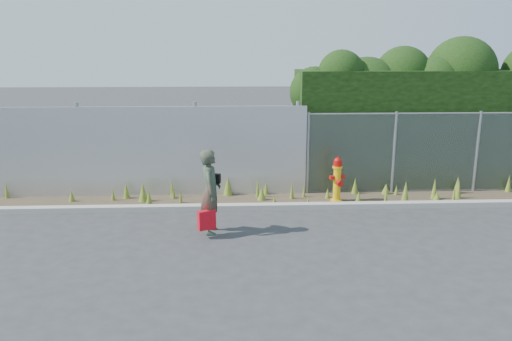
% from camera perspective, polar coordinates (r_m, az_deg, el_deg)
% --- Properties ---
extents(ground, '(80.00, 80.00, 0.00)m').
position_cam_1_polar(ground, '(9.64, 2.18, -7.75)').
color(ground, '#323234').
rests_on(ground, ground).
extents(curb, '(16.00, 0.22, 0.12)m').
position_cam_1_polar(curb, '(11.31, 1.43, -4.13)').
color(curb, '#A69E96').
rests_on(curb, ground).
extents(weed_strip, '(16.00, 1.33, 0.55)m').
position_cam_1_polar(weed_strip, '(11.94, 1.43, -2.82)').
color(weed_strip, '#443627').
rests_on(weed_strip, ground).
extents(corrugated_fence, '(8.50, 0.21, 2.30)m').
position_cam_1_polar(corrugated_fence, '(12.44, -14.04, 2.07)').
color(corrugated_fence, '#ABACB2').
rests_on(corrugated_fence, ground).
extents(chainlink_fence, '(6.50, 0.07, 2.05)m').
position_cam_1_polar(chainlink_fence, '(13.19, 19.83, 1.99)').
color(chainlink_fence, gray).
rests_on(chainlink_fence, ground).
extents(hedge, '(7.52, 2.09, 3.86)m').
position_cam_1_polar(hedge, '(14.04, 19.25, 6.88)').
color(hedge, black).
rests_on(hedge, ground).
extents(fire_hydrant, '(0.37, 0.33, 1.10)m').
position_cam_1_polar(fire_hydrant, '(11.87, 9.25, -1.07)').
color(fire_hydrant, yellow).
rests_on(fire_hydrant, ground).
extents(woman, '(0.41, 0.61, 1.67)m').
position_cam_1_polar(woman, '(9.71, -5.22, -2.42)').
color(woman, '#106A48').
rests_on(woman, ground).
extents(red_tote_bag, '(0.34, 0.12, 0.44)m').
position_cam_1_polar(red_tote_bag, '(9.60, -5.66, -5.63)').
color(red_tote_bag, '#BF0B0A').
extents(black_shoulder_bag, '(0.24, 0.10, 0.18)m').
position_cam_1_polar(black_shoulder_bag, '(9.76, -4.79, -0.90)').
color(black_shoulder_bag, black).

